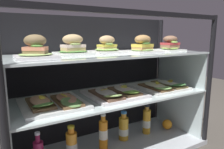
{
  "coord_description": "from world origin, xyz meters",
  "views": [
    {
      "loc": [
        -0.68,
        -1.15,
        0.8
      ],
      "look_at": [
        0.0,
        0.0,
        0.55
      ],
      "focal_mm": 33.62,
      "sensor_mm": 36.0,
      "label": 1
    }
  ],
  "objects_px": {
    "plated_roll_sandwich_left_of_center": "(143,46)",
    "juice_bottle_tucked_behind": "(124,128)",
    "plated_roll_sandwich_far_right": "(73,47)",
    "juice_bottle_near_post": "(103,134)",
    "plated_roll_sandwich_near_left_corner": "(107,47)",
    "plated_roll_sandwich_right_of_center": "(36,50)",
    "open_sandwich_tray_near_left_corner": "(161,86)",
    "open_sandwich_tray_left_of_center": "(54,102)",
    "open_sandwich_tray_mid_right": "(115,93)",
    "juice_bottle_front_right_end": "(72,143)",
    "orange_fruit_beside_bottles": "(167,124)",
    "plated_roll_sandwich_mid_left": "(170,45)",
    "juice_bottle_front_second": "(147,121)"
  },
  "relations": [
    {
      "from": "juice_bottle_front_right_end",
      "to": "plated_roll_sandwich_far_right",
      "type": "bearing_deg",
      "value": 12.95
    },
    {
      "from": "plated_roll_sandwich_left_of_center",
      "to": "plated_roll_sandwich_far_right",
      "type": "bearing_deg",
      "value": 169.19
    },
    {
      "from": "plated_roll_sandwich_near_left_corner",
      "to": "orange_fruit_beside_bottles",
      "type": "bearing_deg",
      "value": -4.8
    },
    {
      "from": "open_sandwich_tray_near_left_corner",
      "to": "plated_roll_sandwich_far_right",
      "type": "bearing_deg",
      "value": 171.45
    },
    {
      "from": "juice_bottle_front_second",
      "to": "open_sandwich_tray_left_of_center",
      "type": "bearing_deg",
      "value": -173.9
    },
    {
      "from": "plated_roll_sandwich_mid_left",
      "to": "open_sandwich_tray_left_of_center",
      "type": "distance_m",
      "value": 0.91
    },
    {
      "from": "juice_bottle_near_post",
      "to": "orange_fruit_beside_bottles",
      "type": "relative_size",
      "value": 3.08
    },
    {
      "from": "open_sandwich_tray_near_left_corner",
      "to": "juice_bottle_front_right_end",
      "type": "bearing_deg",
      "value": 172.57
    },
    {
      "from": "plated_roll_sandwich_right_of_center",
      "to": "plated_roll_sandwich_left_of_center",
      "type": "xyz_separation_m",
      "value": [
        0.7,
        0.02,
        0.0
      ]
    },
    {
      "from": "plated_roll_sandwich_right_of_center",
      "to": "open_sandwich_tray_near_left_corner",
      "type": "relative_size",
      "value": 0.54
    },
    {
      "from": "open_sandwich_tray_mid_right",
      "to": "plated_roll_sandwich_right_of_center",
      "type": "bearing_deg",
      "value": -179.22
    },
    {
      "from": "open_sandwich_tray_left_of_center",
      "to": "plated_roll_sandwich_far_right",
      "type": "bearing_deg",
      "value": 29.44
    },
    {
      "from": "juice_bottle_front_right_end",
      "to": "juice_bottle_front_second",
      "type": "xyz_separation_m",
      "value": [
        0.62,
        -0.0,
        0.01
      ]
    },
    {
      "from": "plated_roll_sandwich_near_left_corner",
      "to": "orange_fruit_beside_bottles",
      "type": "xyz_separation_m",
      "value": [
        0.55,
        -0.05,
        -0.65
      ]
    },
    {
      "from": "open_sandwich_tray_near_left_corner",
      "to": "juice_bottle_near_post",
      "type": "relative_size",
      "value": 1.45
    },
    {
      "from": "plated_roll_sandwich_right_of_center",
      "to": "plated_roll_sandwich_mid_left",
      "type": "height_order",
      "value": "plated_roll_sandwich_right_of_center"
    },
    {
      "from": "open_sandwich_tray_left_of_center",
      "to": "orange_fruit_beside_bottles",
      "type": "distance_m",
      "value": 1.0
    },
    {
      "from": "plated_roll_sandwich_left_of_center",
      "to": "juice_bottle_tucked_behind",
      "type": "xyz_separation_m",
      "value": [
        -0.09,
        0.09,
        -0.61
      ]
    },
    {
      "from": "plated_roll_sandwich_right_of_center",
      "to": "juice_bottle_tucked_behind",
      "type": "relative_size",
      "value": 0.9
    },
    {
      "from": "plated_roll_sandwich_right_of_center",
      "to": "orange_fruit_beside_bottles",
      "type": "xyz_separation_m",
      "value": [
        1.02,
        0.06,
        -0.65
      ]
    },
    {
      "from": "plated_roll_sandwich_far_right",
      "to": "juice_bottle_near_post",
      "type": "relative_size",
      "value": 0.83
    },
    {
      "from": "open_sandwich_tray_left_of_center",
      "to": "open_sandwich_tray_mid_right",
      "type": "height_order",
      "value": "open_sandwich_tray_left_of_center"
    },
    {
      "from": "plated_roll_sandwich_near_left_corner",
      "to": "juice_bottle_tucked_behind",
      "type": "relative_size",
      "value": 0.96
    },
    {
      "from": "plated_roll_sandwich_right_of_center",
      "to": "juice_bottle_front_right_end",
      "type": "xyz_separation_m",
      "value": [
        0.2,
        0.09,
        -0.61
      ]
    },
    {
      "from": "plated_roll_sandwich_far_right",
      "to": "juice_bottle_front_right_end",
      "type": "bearing_deg",
      "value": -167.05
    },
    {
      "from": "plated_roll_sandwich_left_of_center",
      "to": "plated_roll_sandwich_mid_left",
      "type": "distance_m",
      "value": 0.25
    },
    {
      "from": "plated_roll_sandwich_right_of_center",
      "to": "juice_bottle_tucked_behind",
      "type": "distance_m",
      "value": 0.86
    },
    {
      "from": "plated_roll_sandwich_right_of_center",
      "to": "juice_bottle_near_post",
      "type": "bearing_deg",
      "value": 8.8
    },
    {
      "from": "open_sandwich_tray_left_of_center",
      "to": "juice_bottle_front_second",
      "type": "distance_m",
      "value": 0.8
    },
    {
      "from": "open_sandwich_tray_left_of_center",
      "to": "juice_bottle_near_post",
      "type": "height_order",
      "value": "open_sandwich_tray_left_of_center"
    },
    {
      "from": "plated_roll_sandwich_mid_left",
      "to": "plated_roll_sandwich_right_of_center",
      "type": "bearing_deg",
      "value": -179.6
    },
    {
      "from": "plated_roll_sandwich_far_right",
      "to": "plated_roll_sandwich_left_of_center",
      "type": "xyz_separation_m",
      "value": [
        0.46,
        -0.09,
        -0.0
      ]
    },
    {
      "from": "plated_roll_sandwich_near_left_corner",
      "to": "plated_roll_sandwich_mid_left",
      "type": "relative_size",
      "value": 1.22
    },
    {
      "from": "juice_bottle_near_post",
      "to": "open_sandwich_tray_near_left_corner",
      "type": "bearing_deg",
      "value": -7.15
    },
    {
      "from": "juice_bottle_tucked_behind",
      "to": "plated_roll_sandwich_near_left_corner",
      "type": "bearing_deg",
      "value": 177.17
    },
    {
      "from": "plated_roll_sandwich_right_of_center",
      "to": "plated_roll_sandwich_far_right",
      "type": "xyz_separation_m",
      "value": [
        0.24,
        0.1,
        0.0
      ]
    },
    {
      "from": "open_sandwich_tray_left_of_center",
      "to": "orange_fruit_beside_bottles",
      "type": "height_order",
      "value": "open_sandwich_tray_left_of_center"
    },
    {
      "from": "plated_roll_sandwich_mid_left",
      "to": "juice_bottle_front_right_end",
      "type": "bearing_deg",
      "value": 173.24
    },
    {
      "from": "juice_bottle_front_right_end",
      "to": "orange_fruit_beside_bottles",
      "type": "distance_m",
      "value": 0.82
    },
    {
      "from": "plated_roll_sandwich_right_of_center",
      "to": "open_sandwich_tray_near_left_corner",
      "type": "distance_m",
      "value": 0.92
    },
    {
      "from": "open_sandwich_tray_left_of_center",
      "to": "open_sandwich_tray_near_left_corner",
      "type": "height_order",
      "value": "open_sandwich_tray_left_of_center"
    },
    {
      "from": "plated_roll_sandwich_right_of_center",
      "to": "orange_fruit_beside_bottles",
      "type": "bearing_deg",
      "value": 3.54
    },
    {
      "from": "plated_roll_sandwich_far_right",
      "to": "open_sandwich_tray_left_of_center",
      "type": "xyz_separation_m",
      "value": [
        -0.16,
        -0.09,
        -0.3
      ]
    },
    {
      "from": "juice_bottle_near_post",
      "to": "plated_roll_sandwich_near_left_corner",
      "type": "bearing_deg",
      "value": 39.47
    },
    {
      "from": "plated_roll_sandwich_far_right",
      "to": "juice_bottle_tucked_behind",
      "type": "height_order",
      "value": "plated_roll_sandwich_far_right"
    },
    {
      "from": "plated_roll_sandwich_right_of_center",
      "to": "juice_bottle_front_right_end",
      "type": "relative_size",
      "value": 0.97
    },
    {
      "from": "plated_roll_sandwich_left_of_center",
      "to": "juice_bottle_front_second",
      "type": "relative_size",
      "value": 0.9
    },
    {
      "from": "plated_roll_sandwich_near_left_corner",
      "to": "juice_bottle_front_right_end",
      "type": "height_order",
      "value": "plated_roll_sandwich_near_left_corner"
    },
    {
      "from": "plated_roll_sandwich_right_of_center",
      "to": "open_sandwich_tray_mid_right",
      "type": "bearing_deg",
      "value": 0.78
    },
    {
      "from": "plated_roll_sandwich_near_left_corner",
      "to": "open_sandwich_tray_mid_right",
      "type": "xyz_separation_m",
      "value": [
        0.0,
        -0.1,
        -0.29
      ]
    }
  ]
}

